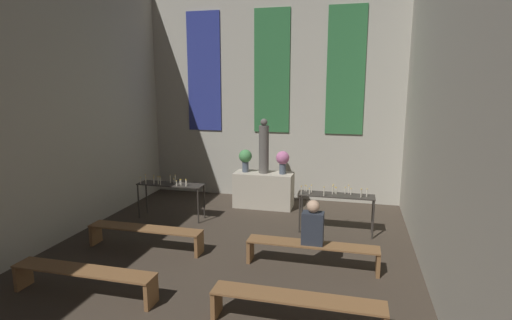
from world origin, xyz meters
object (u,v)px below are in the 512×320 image
object	(u,v)px
flower_vase_left	(245,158)
flower_vase_right	(283,160)
altar	(264,190)
candle_rack_left	(170,188)
candle_rack_right	(336,199)
pew_third_right	(297,304)
pew_back_right	(312,249)
statue	(264,148)
pew_back_left	(145,233)
person_seated	(313,225)
pew_third_left	(84,276)

from	to	relation	value
flower_vase_left	flower_vase_right	xyz separation A→B (m)	(0.96, 0.00, 0.00)
altar	candle_rack_left	size ratio (longest dim) A/B	0.96
flower_vase_left	candle_rack_left	bearing A→B (deg)	-135.28
flower_vase_right	flower_vase_left	bearing A→B (deg)	180.00
flower_vase_left	candle_rack_left	distance (m)	2.04
flower_vase_right	candle_rack_right	distance (m)	2.03
pew_third_right	pew_back_right	size ratio (longest dim) A/B	1.00
statue	pew_third_right	distance (m)	5.29
pew_back_left	candle_rack_right	bearing A→B (deg)	26.97
altar	pew_back_right	distance (m)	3.51
pew_back_left	person_seated	distance (m)	3.16
flower_vase_right	pew_third_left	size ratio (longest dim) A/B	0.26
pew_back_left	statue	bearing A→B (deg)	63.47
flower_vase_left	pew_back_left	xyz separation A→B (m)	(-1.09, -3.14, -0.92)
candle_rack_left	pew_back_left	xyz separation A→B (m)	(0.32, -1.74, -0.41)
flower_vase_right	pew_back_left	xyz separation A→B (m)	(-2.04, -3.14, -0.92)
flower_vase_right	statue	bearing A→B (deg)	180.00
candle_rack_left	person_seated	size ratio (longest dim) A/B	2.02
altar	flower_vase_right	size ratio (longest dim) A/B	2.57
altar	statue	bearing A→B (deg)	0.00
candle_rack_right	pew_third_left	bearing A→B (deg)	-134.33
altar	flower_vase_right	bearing A→B (deg)	0.00
pew_back_left	pew_back_right	size ratio (longest dim) A/B	1.00
pew_third_right	pew_back_right	distance (m)	1.77
candle_rack_right	pew_back_left	world-z (taller)	candle_rack_right
candle_rack_left	pew_back_right	world-z (taller)	candle_rack_left
flower_vase_left	flower_vase_right	distance (m)	0.96
pew_back_right	pew_back_left	bearing A→B (deg)	180.00
statue	pew_back_right	bearing A→B (deg)	-63.47
flower_vase_right	pew_back_left	distance (m)	3.85
pew_third_left	pew_back_left	xyz separation A→B (m)	(0.00, 1.77, 0.00)
candle_rack_right	pew_back_left	distance (m)	3.88
flower_vase_left	candle_rack_right	xyz separation A→B (m)	(2.35, -1.39, -0.52)
flower_vase_left	pew_third_right	size ratio (longest dim) A/B	0.26
pew_third_left	pew_back_right	world-z (taller)	same
pew_third_left	pew_back_left	distance (m)	1.77
statue	pew_back_right	xyz separation A→B (m)	(1.57, -3.14, -1.20)
flower_vase_right	candle_rack_right	size ratio (longest dim) A/B	0.37
pew_back_right	person_seated	distance (m)	0.44
pew_back_right	candle_rack_right	bearing A→B (deg)	80.08
statue	candle_rack_left	size ratio (longest dim) A/B	0.89
flower_vase_right	person_seated	world-z (taller)	flower_vase_right
candle_rack_left	pew_back_right	distance (m)	3.89
flower_vase_left	person_seated	size ratio (longest dim) A/B	0.75
flower_vase_right	candle_rack_left	distance (m)	2.79
pew_back_right	person_seated	bearing A→B (deg)	0.00
pew_third_left	pew_third_right	xyz separation A→B (m)	(3.13, 0.00, 0.00)
statue	person_seated	world-z (taller)	statue
flower_vase_left	pew_third_left	distance (m)	5.11
candle_rack_left	pew_third_left	world-z (taller)	candle_rack_left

